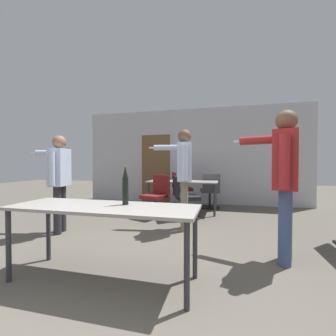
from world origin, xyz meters
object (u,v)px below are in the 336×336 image
person_center_tall (184,169)px  person_far_watching (284,171)px  person_near_casual (59,174)px  beer_bottle (125,186)px  office_chair_far_right (185,199)px  office_chair_far_left (181,190)px  office_chair_mid_tucked (156,198)px  office_chair_near_pushed (210,192)px

person_center_tall → person_far_watching: person_far_watching is taller
person_near_casual → beer_bottle: bearing=-136.2°
office_chair_far_right → beer_bottle: beer_bottle is taller
person_far_watching → person_near_casual: 3.43m
person_far_watching → person_near_casual: person_far_watching is taller
office_chair_far_left → beer_bottle: 3.91m
person_far_watching → person_near_casual: size_ratio=1.09×
person_far_watching → office_chair_far_right: 2.46m
person_far_watching → person_center_tall: bearing=69.9°
beer_bottle → person_far_watching: bearing=24.7°
office_chair_mid_tucked → person_near_casual: bearing=71.0°
person_far_watching → office_chair_near_pushed: person_far_watching is taller
person_far_watching → office_chair_mid_tucked: person_far_watching is taller
office_chair_far_left → office_chair_near_pushed: (0.80, -0.06, -0.02)m
office_chair_near_pushed → office_chair_far_right: size_ratio=1.01×
person_near_casual → office_chair_near_pushed: person_near_casual is taller
office_chair_far_left → office_chair_mid_tucked: office_chair_far_left is taller
person_near_casual → office_chair_near_pushed: 3.64m
office_chair_far_left → person_center_tall: bearing=-7.0°
office_chair_far_left → office_chair_far_right: size_ratio=1.04×
person_near_casual → office_chair_near_pushed: size_ratio=1.80×
person_far_watching → office_chair_near_pushed: bearing=35.5°
beer_bottle → office_chair_far_right: bearing=86.2°
person_near_casual → beer_bottle: person_near_casual is taller
office_chair_mid_tucked → office_chair_near_pushed: size_ratio=1.00×
person_near_casual → office_chair_mid_tucked: size_ratio=1.80×
office_chair_mid_tucked → office_chair_far_right: (0.63, 0.01, -0.01)m
office_chair_far_left → office_chair_mid_tucked: bearing=-32.5°
office_chair_far_right → beer_bottle: 2.65m
person_near_casual → office_chair_far_left: size_ratio=1.76×
person_far_watching → office_chair_near_pushed: 3.28m
person_far_watching → office_chair_mid_tucked: bearing=66.4°
person_center_tall → office_chair_far_right: size_ratio=1.97×
person_far_watching → office_chair_near_pushed: size_ratio=1.97×
person_center_tall → office_chair_far_right: bearing=-0.8°
office_chair_near_pushed → office_chair_far_right: 1.30m
office_chair_near_pushed → beer_bottle: (-0.64, -3.81, 0.52)m
office_chair_far_left → beer_bottle: beer_bottle is taller
person_center_tall → office_chair_mid_tucked: (-0.75, 0.77, -0.66)m
person_far_watching → office_chair_mid_tucked: size_ratio=1.97×
office_chair_far_left → office_chair_far_right: bearing=-4.8°
person_near_casual → office_chair_far_left: (1.57, 2.77, -0.56)m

